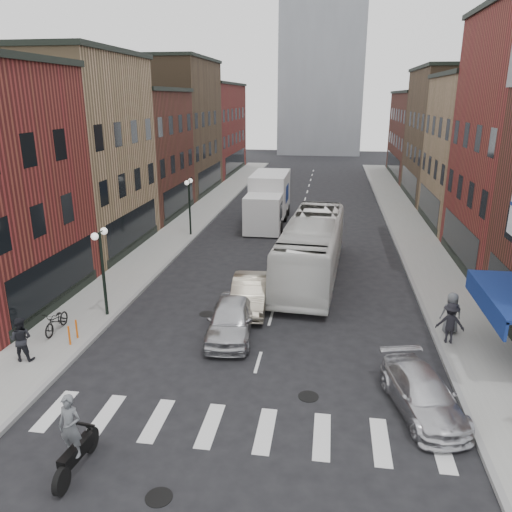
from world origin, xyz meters
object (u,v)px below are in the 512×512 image
(streetlamp_far, at_px, (189,196))
(motorcycle_rider, at_px, (73,437))
(sedan_left_far, at_px, (250,293))
(ped_right_c, at_px, (451,313))
(streetlamp_near, at_px, (102,256))
(box_truck, at_px, (268,200))
(curb_car, at_px, (423,394))
(bike_rack, at_px, (73,332))
(transit_bus, at_px, (312,248))
(ped_left_solo, at_px, (21,339))
(sedan_left_near, at_px, (231,319))
(ped_right_a, at_px, (450,323))
(parked_bicycle, at_px, (57,321))

(streetlamp_far, relative_size, motorcycle_rider, 1.74)
(sedan_left_far, xyz_separation_m, ped_right_c, (8.77, -1.57, 0.27))
(streetlamp_near, relative_size, streetlamp_far, 1.00)
(streetlamp_near, relative_size, box_truck, 0.47)
(box_truck, height_order, curb_car, box_truck)
(bike_rack, relative_size, transit_bus, 0.07)
(box_truck, relative_size, ped_left_solo, 5.15)
(ped_left_solo, distance_m, ped_right_c, 17.06)
(curb_car, bearing_deg, transit_bus, 94.64)
(sedan_left_near, distance_m, ped_right_a, 8.86)
(transit_bus, xyz_separation_m, ped_right_c, (6.09, -6.38, -0.64))
(transit_bus, distance_m, ped_right_c, 8.84)
(streetlamp_far, distance_m, box_truck, 6.84)
(streetlamp_near, relative_size, transit_bus, 0.34)
(streetlamp_near, xyz_separation_m, sedan_left_near, (5.95, -1.00, -2.14))
(streetlamp_far, height_order, parked_bicycle, streetlamp_far)
(ped_right_c, bearing_deg, parked_bicycle, -0.10)
(streetlamp_far, height_order, sedan_left_far, streetlamp_far)
(curb_car, bearing_deg, streetlamp_far, 110.08)
(motorcycle_rider, xyz_separation_m, ped_right_a, (11.37, 8.95, -0.11))
(streetlamp_near, distance_m, sedan_left_near, 6.40)
(curb_car, height_order, parked_bicycle, curb_car)
(motorcycle_rider, height_order, ped_left_solo, motorcycle_rider)
(sedan_left_near, relative_size, ped_left_solo, 2.65)
(box_truck, height_order, ped_right_c, box_truck)
(sedan_left_far, distance_m, ped_right_a, 8.90)
(motorcycle_rider, relative_size, sedan_left_far, 0.51)
(transit_bus, xyz_separation_m, ped_right_a, (5.85, -7.32, -0.68))
(motorcycle_rider, xyz_separation_m, ped_right_c, (11.60, 9.90, -0.08))
(ped_right_a, bearing_deg, streetlamp_near, 6.59)
(transit_bus, bearing_deg, ped_left_solo, -128.79)
(transit_bus, height_order, sedan_left_near, transit_bus)
(parked_bicycle, bearing_deg, motorcycle_rider, -59.62)
(curb_car, xyz_separation_m, ped_left_solo, (-14.34, 0.89, 0.38))
(box_truck, xyz_separation_m, ped_right_a, (9.74, -19.01, -0.91))
(box_truck, relative_size, sedan_left_near, 1.94)
(streetlamp_far, height_order, ped_right_a, streetlamp_far)
(sedan_left_near, xyz_separation_m, sedan_left_far, (0.31, 3.00, -0.02))
(sedan_left_far, bearing_deg, box_truck, 90.30)
(streetlamp_far, distance_m, ped_right_a, 20.82)
(bike_rack, distance_m, transit_bus, 13.24)
(streetlamp_far, xyz_separation_m, curb_car, (13.01, -19.26, -2.29))
(bike_rack, xyz_separation_m, sedan_left_far, (6.47, 4.70, 0.21))
(bike_rack, height_order, parked_bicycle, parked_bicycle)
(sedan_left_far, height_order, ped_right_a, ped_right_a)
(bike_rack, distance_m, sedan_left_far, 8.00)
(transit_bus, distance_m, ped_right_a, 9.40)
(sedan_left_near, xyz_separation_m, ped_right_c, (9.08, 1.43, 0.25))
(streetlamp_far, xyz_separation_m, ped_right_a, (14.80, -14.51, -1.92))
(curb_car, relative_size, parked_bicycle, 2.33)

